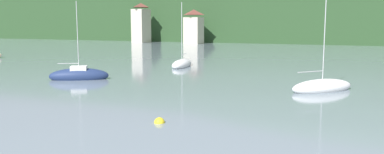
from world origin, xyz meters
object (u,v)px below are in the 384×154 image
(shore_building_westcentral, at_px, (194,27))
(mooring_buoy_near, at_px, (159,123))
(sailboat_far_6, at_px, (322,87))
(shore_building_west, at_px, (141,23))
(sailboat_far_2, at_px, (182,64))
(sailboat_far_5, at_px, (79,75))

(shore_building_westcentral, distance_m, mooring_buoy_near, 75.20)
(shore_building_westcentral, bearing_deg, sailboat_far_6, -58.94)
(sailboat_far_6, bearing_deg, shore_building_west, 81.63)
(sailboat_far_2, bearing_deg, sailboat_far_6, 46.52)
(sailboat_far_6, bearing_deg, shore_building_westcentral, 72.25)
(sailboat_far_5, xyz_separation_m, mooring_buoy_near, (13.07, -10.09, -0.34))
(shore_building_west, relative_size, mooring_buoy_near, 19.29)
(shore_building_west, height_order, sailboat_far_2, shore_building_west)
(sailboat_far_2, relative_size, mooring_buoy_near, 14.11)
(shore_building_west, xyz_separation_m, mooring_buoy_near, (42.86, -69.83, -4.79))
(sailboat_far_5, distance_m, sailboat_far_6, 19.34)
(sailboat_far_6, relative_size, mooring_buoy_near, 15.32)
(sailboat_far_6, distance_m, mooring_buoy_near, 13.78)
(shore_building_west, xyz_separation_m, sailboat_far_6, (49.00, -57.50, -4.53))
(sailboat_far_5, bearing_deg, shore_building_westcentral, 71.68)
(mooring_buoy_near, bearing_deg, sailboat_far_6, 63.53)
(sailboat_far_2, bearing_deg, mooring_buoy_near, 12.41)
(sailboat_far_5, relative_size, mooring_buoy_near, 13.40)
(mooring_buoy_near, bearing_deg, sailboat_far_2, 112.62)
(sailboat_far_2, bearing_deg, shore_building_westcentral, -168.28)
(shore_building_west, height_order, mooring_buoy_near, shore_building_west)
(shore_building_west, distance_m, sailboat_far_6, 75.68)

